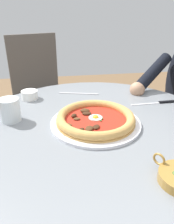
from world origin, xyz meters
name	(u,v)px	position (x,y,z in m)	size (l,w,h in m)	color
dining_table	(96,160)	(0.00, 0.00, 0.56)	(0.92, 0.92, 0.72)	gray
pizza_on_plate	(95,120)	(-0.01, 0.01, 0.74)	(0.31, 0.31, 0.04)	white
water_glass	(10,111)	(0.07, 0.30, 0.76)	(0.07, 0.07, 0.08)	silver
steak_knife	(160,102)	(0.13, -0.30, 0.72)	(0.02, 0.20, 0.01)	silver
ramekin_capers	(30,95)	(0.27, 0.25, 0.74)	(0.07, 0.07, 0.04)	white
fork_utensil	(79,93)	(0.30, 0.03, 0.72)	(0.05, 0.18, 0.00)	#BCBCC1
cafe_chair_spare_near	(39,90)	(0.85, 0.25, 0.55)	(0.47, 0.47, 0.92)	#504A45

